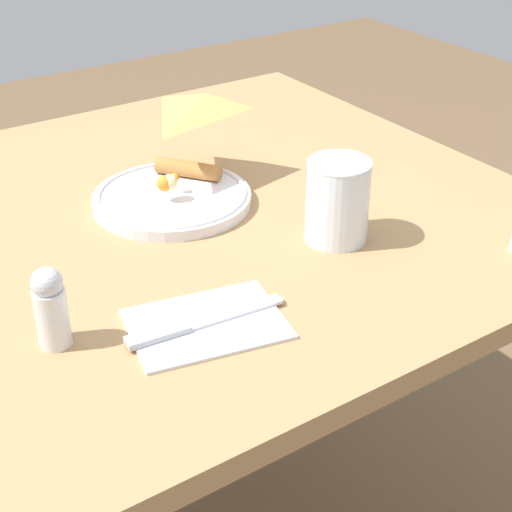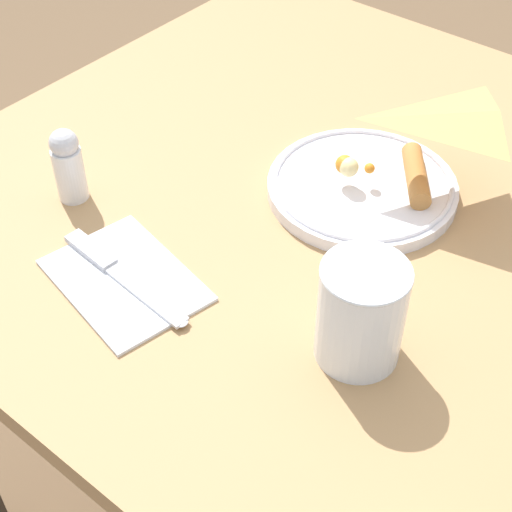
{
  "view_description": "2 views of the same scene",
  "coord_description": "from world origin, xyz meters",
  "px_view_note": "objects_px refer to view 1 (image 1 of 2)",
  "views": [
    {
      "loc": [
        -0.45,
        -0.86,
        1.25
      ],
      "look_at": [
        0.0,
        -0.19,
        0.77
      ],
      "focal_mm": 55.0,
      "sensor_mm": 36.0,
      "label": 1
    },
    {
      "loc": [
        0.36,
        -0.61,
        1.33
      ],
      "look_at": [
        -0.02,
        -0.15,
        0.77
      ],
      "focal_mm": 55.0,
      "sensor_mm": 36.0,
      "label": 2
    }
  ],
  "objects_px": {
    "milk_glass": "(337,204)",
    "butter_knife": "(199,323)",
    "salt_shaker": "(51,307)",
    "napkin_folded": "(206,324)",
    "dining_table": "(185,280)",
    "plate_pizza": "(171,195)"
  },
  "relations": [
    {
      "from": "napkin_folded",
      "to": "butter_knife",
      "type": "height_order",
      "value": "butter_knife"
    },
    {
      "from": "butter_knife",
      "to": "plate_pizza",
      "type": "bearing_deg",
      "value": 72.45
    },
    {
      "from": "dining_table",
      "to": "plate_pizza",
      "type": "distance_m",
      "value": 0.13
    },
    {
      "from": "napkin_folded",
      "to": "salt_shaker",
      "type": "relative_size",
      "value": 2.02
    },
    {
      "from": "milk_glass",
      "to": "napkin_folded",
      "type": "height_order",
      "value": "milk_glass"
    },
    {
      "from": "butter_knife",
      "to": "salt_shaker",
      "type": "xyz_separation_m",
      "value": [
        -0.14,
        0.06,
        0.04
      ]
    },
    {
      "from": "napkin_folded",
      "to": "salt_shaker",
      "type": "bearing_deg",
      "value": 157.73
    },
    {
      "from": "napkin_folded",
      "to": "salt_shaker",
      "type": "height_order",
      "value": "salt_shaker"
    },
    {
      "from": "salt_shaker",
      "to": "butter_knife",
      "type": "bearing_deg",
      "value": -23.27
    },
    {
      "from": "plate_pizza",
      "to": "dining_table",
      "type": "bearing_deg",
      "value": -84.38
    },
    {
      "from": "salt_shaker",
      "to": "milk_glass",
      "type": "bearing_deg",
      "value": 1.98
    },
    {
      "from": "milk_glass",
      "to": "butter_knife",
      "type": "xyz_separation_m",
      "value": [
        -0.25,
        -0.07,
        -0.04
      ]
    },
    {
      "from": "plate_pizza",
      "to": "salt_shaker",
      "type": "relative_size",
      "value": 2.41
    },
    {
      "from": "milk_glass",
      "to": "butter_knife",
      "type": "bearing_deg",
      "value": -163.62
    },
    {
      "from": "salt_shaker",
      "to": "napkin_folded",
      "type": "bearing_deg",
      "value": -22.27
    },
    {
      "from": "plate_pizza",
      "to": "salt_shaker",
      "type": "distance_m",
      "value": 0.34
    },
    {
      "from": "plate_pizza",
      "to": "napkin_folded",
      "type": "height_order",
      "value": "plate_pizza"
    },
    {
      "from": "dining_table",
      "to": "milk_glass",
      "type": "relative_size",
      "value": 8.77
    },
    {
      "from": "butter_knife",
      "to": "salt_shaker",
      "type": "relative_size",
      "value": 2.04
    },
    {
      "from": "dining_table",
      "to": "napkin_folded",
      "type": "bearing_deg",
      "value": -113.38
    },
    {
      "from": "dining_table",
      "to": "butter_knife",
      "type": "height_order",
      "value": "butter_knife"
    },
    {
      "from": "napkin_folded",
      "to": "milk_glass",
      "type": "bearing_deg",
      "value": 17.15
    }
  ]
}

